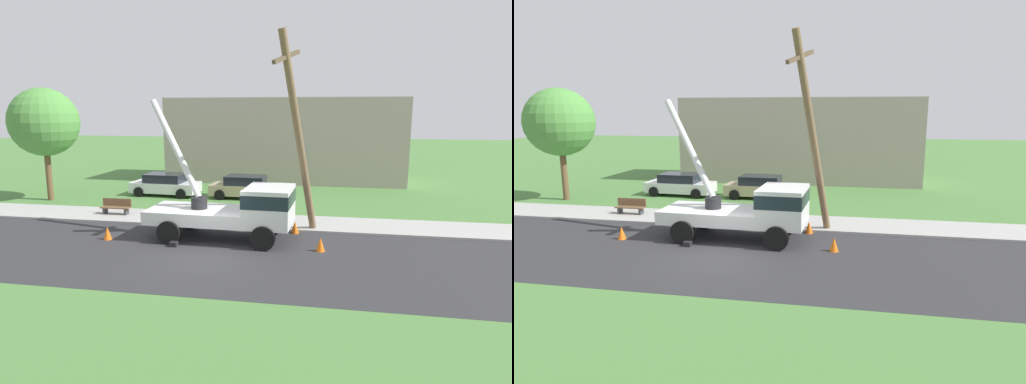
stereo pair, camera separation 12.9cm
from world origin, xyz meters
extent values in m
plane|color=#477538|center=(0.00, 12.00, 0.00)|extent=(120.00, 120.00, 0.00)
cube|color=#2B2B2D|center=(0.00, 0.00, 0.00)|extent=(80.00, 7.57, 0.01)
cube|color=#9E9E99|center=(0.00, 5.19, 0.05)|extent=(80.00, 2.81, 0.10)
cube|color=silver|center=(-0.95, 2.22, 1.02)|extent=(4.39, 2.56, 0.55)
cube|color=silver|center=(2.15, 2.11, 1.55)|extent=(1.99, 2.47, 1.60)
cube|color=#19232D|center=(2.15, 2.11, 1.90)|extent=(2.01, 2.49, 0.56)
cylinder|color=black|center=(-0.93, 2.22, 1.55)|extent=(0.70, 0.70, 0.50)
cylinder|color=silver|center=(-2.18, 2.92, 3.85)|extent=(2.84, 1.75, 4.26)
cube|color=black|center=(-1.60, 0.79, 0.10)|extent=(0.31, 0.31, 0.20)
cube|color=black|center=(-1.49, 3.69, 0.10)|extent=(0.31, 0.31, 0.20)
cylinder|color=black|center=(2.06, 0.91, 0.50)|extent=(1.00, 0.30, 1.00)
cylinder|color=black|center=(2.15, 3.31, 0.50)|extent=(1.00, 0.30, 1.00)
cylinder|color=black|center=(-1.90, 1.05, 0.50)|extent=(1.00, 0.30, 1.00)
cylinder|color=black|center=(-1.81, 3.45, 0.50)|extent=(1.00, 0.30, 1.00)
cylinder|color=brown|center=(3.27, 3.13, 4.28)|extent=(1.72, 2.86, 8.66)
cube|color=brown|center=(2.78, 2.21, 7.54)|extent=(0.96, 1.63, 0.70)
cone|color=orange|center=(4.32, 1.21, 0.28)|extent=(0.36, 0.36, 0.56)
cone|color=orange|center=(-4.75, 1.21, 0.28)|extent=(0.36, 0.36, 0.56)
cone|color=orange|center=(3.12, 3.58, 0.28)|extent=(0.36, 0.36, 0.56)
cube|color=silver|center=(-6.00, 10.99, 0.55)|extent=(4.49, 2.03, 0.65)
cube|color=black|center=(-6.00, 10.99, 1.15)|extent=(2.55, 1.79, 0.55)
cylinder|color=black|center=(-4.60, 10.02, 0.32)|extent=(0.64, 0.22, 0.64)
cylinder|color=black|center=(-4.50, 11.81, 0.32)|extent=(0.64, 0.22, 0.64)
cylinder|color=black|center=(-7.50, 10.17, 0.32)|extent=(0.64, 0.22, 0.64)
cylinder|color=black|center=(-7.40, 11.97, 0.32)|extent=(0.64, 0.22, 0.64)
cube|color=tan|center=(-0.65, 10.99, 0.55)|extent=(4.45, 1.94, 0.65)
cube|color=black|center=(-0.65, 10.99, 1.15)|extent=(2.51, 1.73, 0.55)
cylinder|color=black|center=(0.78, 10.04, 0.32)|extent=(0.64, 0.22, 0.64)
cylinder|color=black|center=(0.83, 11.84, 0.32)|extent=(0.64, 0.22, 0.64)
cylinder|color=black|center=(-2.13, 10.13, 0.32)|extent=(0.64, 0.22, 0.64)
cylinder|color=black|center=(-2.07, 11.93, 0.32)|extent=(0.64, 0.22, 0.64)
cube|color=brown|center=(-6.46, 5.19, 0.45)|extent=(1.60, 0.44, 0.06)
cube|color=brown|center=(-6.46, 5.39, 0.70)|extent=(1.60, 0.06, 0.40)
cube|color=#333338|center=(-7.06, 5.19, 0.23)|extent=(0.10, 0.40, 0.45)
cube|color=#333338|center=(-5.86, 5.19, 0.23)|extent=(0.10, 0.40, 0.45)
cylinder|color=brown|center=(-12.47, 8.33, 2.23)|extent=(0.36, 0.36, 4.46)
sphere|color=#4C8C3D|center=(-12.47, 8.33, 4.78)|extent=(4.08, 4.08, 4.08)
cube|color=#A5998C|center=(0.98, 18.99, 3.20)|extent=(18.00, 6.00, 6.40)
camera|label=1|loc=(4.64, -15.22, 5.48)|focal=30.15mm
camera|label=2|loc=(4.77, -15.19, 5.48)|focal=30.15mm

